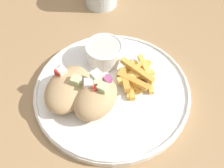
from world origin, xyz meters
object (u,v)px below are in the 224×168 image
Objects in this scene: pita_sandwich_near at (96,97)px; pita_sandwich_far at (68,88)px; fries_pile at (135,77)px; sauce_ramekin at (104,52)px; plate at (112,91)px.

pita_sandwich_far is (-0.03, 0.05, -0.00)m from pita_sandwich_near.
fries_pile is (0.10, 0.01, -0.02)m from pita_sandwich_near.
pita_sandwich_far is at bearing -159.13° from sauce_ramekin.
plate is at bearing -112.71° from sauce_ramekin.
plate is 0.09m from sauce_ramekin.
plate is 2.22× the size of pita_sandwich_far.
pita_sandwich_near reaches higher than pita_sandwich_far.
pita_sandwich_far is 1.47× the size of fries_pile.
pita_sandwich_far is at bearing 155.05° from plate.
sauce_ramekin is at bearing 22.83° from pita_sandwich_near.
plate is 0.05m from fries_pile.
plate is at bearing -59.67° from pita_sandwich_far.
pita_sandwich_near is at bearing -175.89° from fries_pile.
pita_sandwich_near is 1.30× the size of fries_pile.
pita_sandwich_near is (-0.05, -0.01, 0.03)m from plate.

